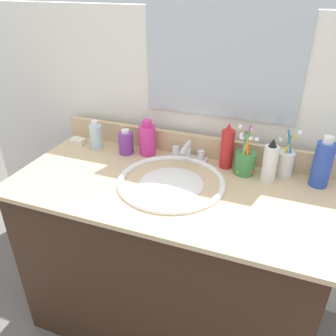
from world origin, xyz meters
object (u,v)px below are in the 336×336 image
at_px(bottle_spray_red, 227,148).
at_px(cup_green, 245,161).
at_px(faucet, 188,154).
at_px(cup_white_ceramic, 285,163).
at_px(bottle_shampoo_blue, 322,164).
at_px(bottle_soap_pink, 147,139).
at_px(bottle_cream_purple, 126,142).
at_px(bottle_gel_clear, 96,136).
at_px(soap_bar, 78,141).
at_px(bottle_lotion_white, 270,162).

height_order(bottle_spray_red, cup_green, cup_green).
relative_size(faucet, bottle_spray_red, 0.86).
bearing_deg(cup_white_ceramic, faucet, -177.81).
bearing_deg(faucet, cup_white_ceramic, 2.19).
height_order(bottle_shampoo_blue, bottle_soap_pink, bottle_shampoo_blue).
bearing_deg(bottle_cream_purple, cup_white_ceramic, 4.07).
relative_size(bottle_soap_pink, bottle_spray_red, 0.82).
xyz_separation_m(bottle_gel_clear, bottle_soap_pink, (0.23, 0.03, 0.01)).
xyz_separation_m(bottle_soap_pink, cup_green, (0.41, -0.02, -0.02)).
distance_m(bottle_spray_red, cup_white_ceramic, 0.22).
relative_size(bottle_shampoo_blue, cup_green, 0.96).
bearing_deg(cup_white_ceramic, bottle_cream_purple, -175.93).
bearing_deg(cup_green, bottle_spray_red, 161.59).
bearing_deg(bottle_spray_red, soap_bar, -177.82).
xyz_separation_m(bottle_soap_pink, cup_white_ceramic, (0.55, 0.02, -0.02)).
distance_m(bottle_lotion_white, bottle_soap_pink, 0.50).
bearing_deg(faucet, cup_green, -6.46).
height_order(bottle_cream_purple, bottle_shampoo_blue, bottle_shampoo_blue).
bearing_deg(bottle_lotion_white, bottle_shampoo_blue, 10.54).
bearing_deg(bottle_lotion_white, bottle_spray_red, 164.15).
distance_m(faucet, bottle_gel_clear, 0.41).
height_order(bottle_cream_purple, bottle_spray_red, bottle_spray_red).
bearing_deg(soap_bar, bottle_soap_pink, 3.40).
distance_m(bottle_cream_purple, bottle_gel_clear, 0.14).
distance_m(bottle_soap_pink, cup_green, 0.41).
xyz_separation_m(bottle_lotion_white, bottle_soap_pink, (-0.50, 0.04, -0.01)).
distance_m(cup_green, soap_bar, 0.75).
bearing_deg(bottle_cream_purple, bottle_soap_pink, 15.41).
bearing_deg(bottle_lotion_white, cup_white_ceramic, 50.46).
bearing_deg(bottle_gel_clear, bottle_lotion_white, -1.19).
relative_size(bottle_cream_purple, soap_bar, 1.66).
distance_m(bottle_shampoo_blue, cup_green, 0.27).
relative_size(bottle_gel_clear, bottle_spray_red, 0.69).
relative_size(bottle_shampoo_blue, cup_white_ceramic, 1.02).
distance_m(faucet, soap_bar, 0.51).
xyz_separation_m(bottle_shampoo_blue, bottle_lotion_white, (-0.17, -0.03, -0.01)).
relative_size(bottle_shampoo_blue, bottle_lotion_white, 1.13).
height_order(bottle_cream_purple, bottle_soap_pink, bottle_soap_pink).
distance_m(cup_white_ceramic, soap_bar, 0.89).
height_order(bottle_lotion_white, cup_green, cup_green).
bearing_deg(faucet, soap_bar, -177.00).
bearing_deg(cup_white_ceramic, bottle_soap_pink, -177.80).
height_order(bottle_soap_pink, bottle_spray_red, bottle_spray_red).
height_order(bottle_shampoo_blue, cup_white_ceramic, bottle_shampoo_blue).
bearing_deg(cup_white_ceramic, bottle_shampoo_blue, -14.22).
bearing_deg(faucet, bottle_shampoo_blue, -1.88).
relative_size(faucet, bottle_gel_clear, 1.25).
bearing_deg(bottle_gel_clear, soap_bar, 176.26).
bearing_deg(bottle_lotion_white, bottle_gel_clear, 178.81).
relative_size(bottle_spray_red, soap_bar, 2.91).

